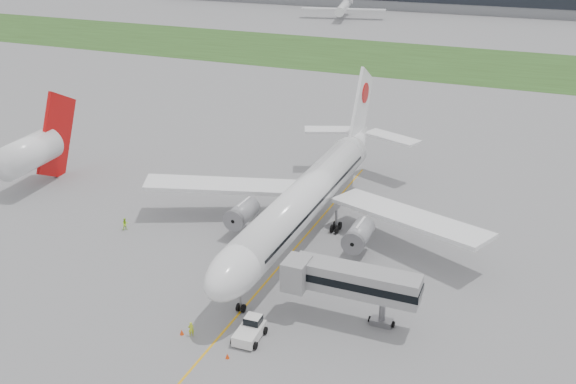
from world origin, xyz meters
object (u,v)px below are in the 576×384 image
at_px(jet_bridge, 347,280).
at_px(neighbor_aircraft, 32,151).
at_px(pushback_tug, 250,330).
at_px(ground_crew_near, 191,329).
at_px(airliner, 308,195).

bearing_deg(jet_bridge, neighbor_aircraft, 163.63).
bearing_deg(jet_bridge, pushback_tug, -140.72).
relative_size(jet_bridge, ground_crew_near, 8.54).
bearing_deg(ground_crew_near, pushback_tug, 167.04).
xyz_separation_m(pushback_tug, jet_bridge, (7.91, 6.63, 3.89)).
distance_m(ground_crew_near, neighbor_aircraft, 49.08).
relative_size(pushback_tug, neighbor_aircraft, 0.22).
height_order(jet_bridge, neighbor_aircraft, neighbor_aircraft).
relative_size(pushback_tug, ground_crew_near, 2.46).
distance_m(airliner, ground_crew_near, 26.31).
xyz_separation_m(pushback_tug, ground_crew_near, (-5.62, -2.11, -0.11)).
distance_m(airliner, jet_bridge, 20.17).
relative_size(airliner, jet_bridge, 3.84).
xyz_separation_m(jet_bridge, neighbor_aircraft, (-55.82, 15.66, 0.99)).
distance_m(pushback_tug, ground_crew_near, 6.01).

